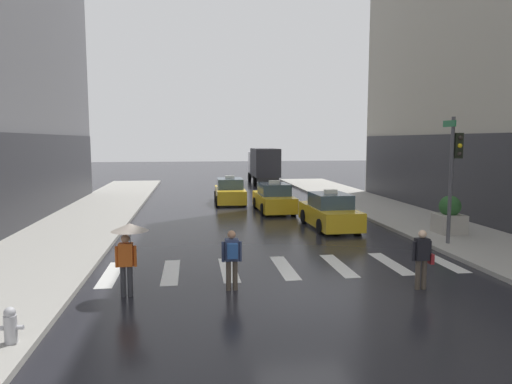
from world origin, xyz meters
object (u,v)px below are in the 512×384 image
box_truck (264,164)px  pedestrian_with_umbrella (128,240)px  planter_near_corner (450,216)px  fire_hydrant (10,325)px  pedestrian_with_backpack (232,255)px  taxi_second (274,199)px  taxi_third (230,192)px  traffic_light_pole (454,162)px  pedestrian_with_handbag (422,256)px  taxi_lead (330,212)px

box_truck → pedestrian_with_umbrella: bearing=-105.3°
planter_near_corner → pedestrian_with_umbrella: bearing=-154.6°
fire_hydrant → pedestrian_with_backpack: bearing=33.3°
taxi_second → pedestrian_with_backpack: bearing=-104.8°
taxi_third → traffic_light_pole: bearing=-61.6°
traffic_light_pole → pedestrian_with_umbrella: (-11.45, -4.08, -1.74)m
taxi_second → planter_near_corner: size_ratio=2.85×
pedestrian_with_handbag → taxi_lead: bearing=88.9°
taxi_second → pedestrian_with_umbrella: size_ratio=2.35×
pedestrian_with_umbrella → planter_near_corner: size_ratio=1.21×
taxi_third → pedestrian_with_backpack: 17.65m
box_truck → pedestrian_with_umbrella: 31.60m
pedestrian_with_handbag → box_truck: bearing=89.1°
box_truck → pedestrian_with_handbag: bearing=-90.9°
pedestrian_with_umbrella → pedestrian_with_backpack: size_ratio=1.18×
fire_hydrant → planter_near_corner: (14.35, 8.80, 0.37)m
pedestrian_with_backpack → fire_hydrant: pedestrian_with_backpack is taller
taxi_third → pedestrian_with_handbag: (3.76, -18.21, 0.21)m
box_truck → fire_hydrant: size_ratio=10.53×
box_truck → fire_hydrant: box_truck is taller
fire_hydrant → planter_near_corner: planter_near_corner is taller
traffic_light_pole → taxi_second: bearing=117.7°
taxi_lead → taxi_second: 5.54m
taxi_second → box_truck: 16.81m
box_truck → pedestrian_with_handbag: (-0.47, -30.99, -0.92)m
fire_hydrant → taxi_lead: bearing=49.2°
fire_hydrant → box_truck: bearing=73.0°
traffic_light_pole → pedestrian_with_handbag: bearing=-128.1°
box_truck → traffic_light_pole: bearing=-83.3°
traffic_light_pole → pedestrian_with_backpack: (-8.76, -3.97, -2.29)m
traffic_light_pole → pedestrian_with_umbrella: bearing=-160.4°
taxi_lead → pedestrian_with_backpack: size_ratio=2.78×
taxi_second → planter_near_corner: 10.04m
pedestrian_with_backpack → pedestrian_with_handbag: size_ratio=1.00×
taxi_lead → taxi_second: size_ratio=1.00×
planter_near_corner → fire_hydrant: bearing=-148.5°
taxi_third → fire_hydrant: taxi_third is taller
pedestrian_with_umbrella → planter_near_corner: bearing=25.4°
pedestrian_with_umbrella → fire_hydrant: bearing=-123.0°
taxi_second → box_truck: box_truck is taller
taxi_lead → pedestrian_with_backpack: (-5.34, -8.46, 0.25)m
pedestrian_with_umbrella → pedestrian_with_backpack: (2.69, 0.11, -0.54)m
fire_hydrant → planter_near_corner: size_ratio=0.45×
taxi_third → pedestrian_with_backpack: taxi_third is taller
pedestrian_with_handbag → pedestrian_with_backpack: bearing=173.3°
taxi_second → pedestrian_with_backpack: 14.20m
taxi_lead → pedestrian_with_handbag: size_ratio=2.78×
taxi_third → taxi_lead: bearing=-66.7°
taxi_third → box_truck: box_truck is taller
taxi_lead → taxi_second: same height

